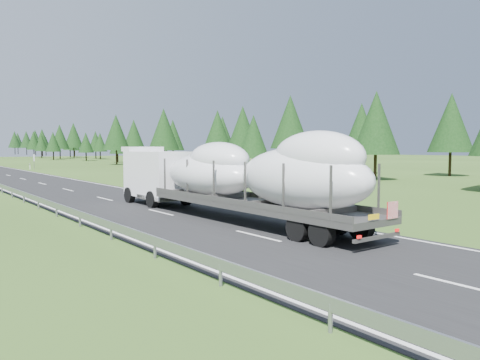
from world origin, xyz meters
TOP-DOWN VIEW (x-y plane):
  - ground at (0.00, 0.00)m, footprint 400.00×400.00m
  - highway_sign at (7.20, 80.00)m, footprint 0.08×0.90m
  - tree_line_right at (38.93, 107.74)m, footprint 27.51×314.77m
  - boat_truck at (1.79, 13.74)m, footprint 3.18×20.65m

SIDE VIEW (x-z plane):
  - ground at x=0.00m, z-range 0.00..0.00m
  - highway_sign at x=7.20m, z-range 0.51..3.11m
  - boat_truck at x=1.79m, z-range 0.13..4.62m
  - tree_line_right at x=38.93m, z-range 0.86..13.46m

